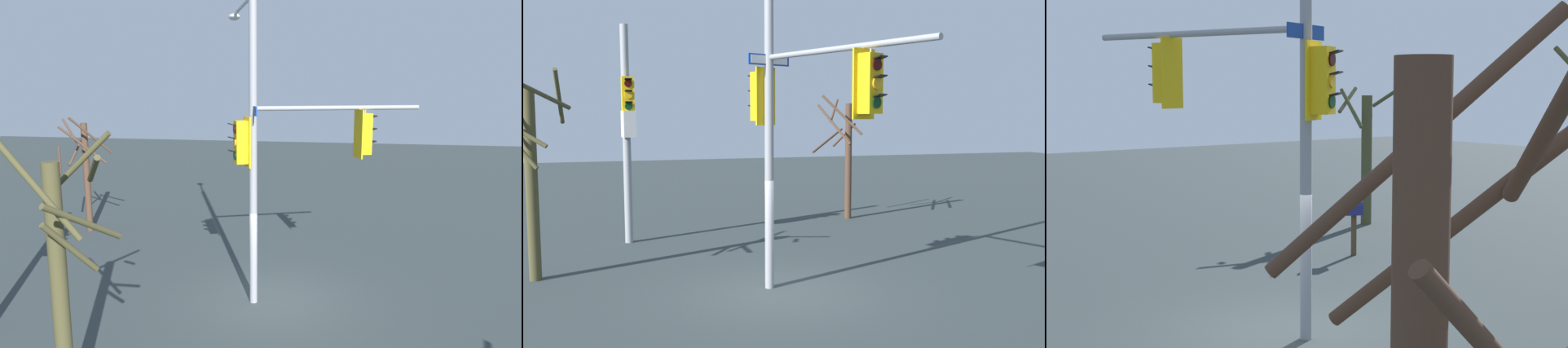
% 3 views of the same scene
% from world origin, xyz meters
% --- Properties ---
extents(ground_plane, '(80.00, 80.00, 0.00)m').
position_xyz_m(ground_plane, '(0.00, 0.00, 0.00)').
color(ground_plane, '#303839').
extents(main_signal_pole_assembly, '(5.73, 3.81, 8.45)m').
position_xyz_m(main_signal_pole_assembly, '(-0.11, -0.35, 4.76)').
color(main_signal_pole_assembly, gray).
rests_on(main_signal_pole_assembly, ground).
extents(bare_tree_across_street, '(1.66, 1.91, 5.25)m').
position_xyz_m(bare_tree_across_street, '(2.67, 5.36, 2.62)').
color(bare_tree_across_street, '#454125').
rests_on(bare_tree_across_street, ground).
extents(bare_tree_corner, '(2.53, 1.87, 4.71)m').
position_xyz_m(bare_tree_corner, '(8.41, -5.14, 2.48)').
color(bare_tree_corner, '#4A3325').
rests_on(bare_tree_corner, ground).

